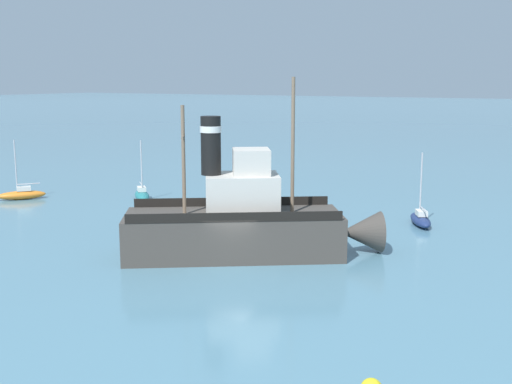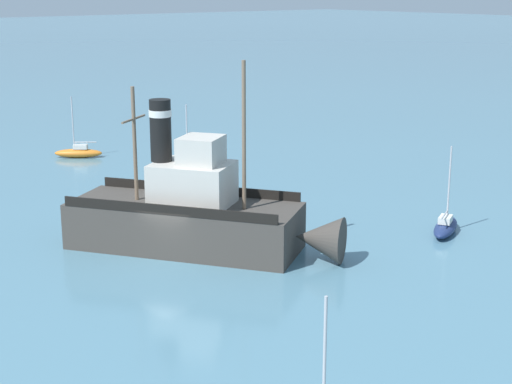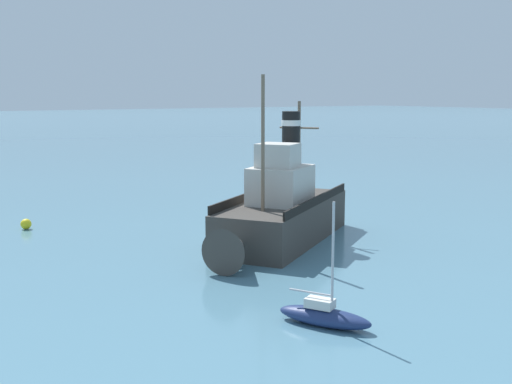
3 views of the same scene
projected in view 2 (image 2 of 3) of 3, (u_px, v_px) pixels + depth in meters
The scene contains 5 objects.
ground_plane at pixel (170, 259), 39.68m from camera, with size 600.00×600.00×0.00m, color teal.
old_tugboat at pixel (195, 215), 40.72m from camera, with size 10.79×13.86×9.90m.
sailboat_teal at pixel (188, 163), 59.07m from camera, with size 3.46×3.47×4.90m.
sailboat_navy at pixel (446, 226), 43.57m from camera, with size 3.88×2.74×4.90m.
sailboat_orange at pixel (78, 152), 62.84m from camera, with size 3.65×3.24×4.90m.
Camera 2 is at (20.20, 31.89, 13.42)m, focal length 55.00 mm.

